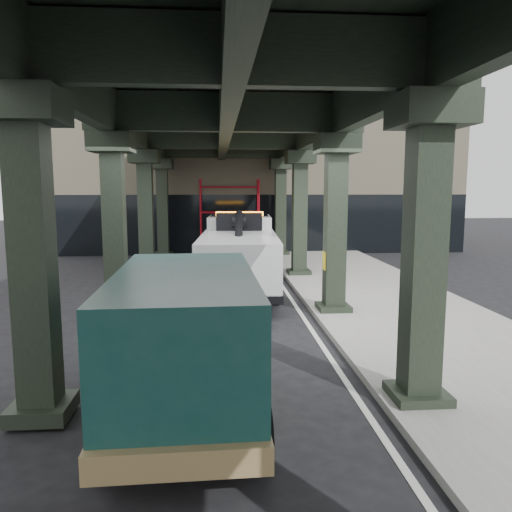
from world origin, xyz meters
name	(u,v)px	position (x,y,z in m)	size (l,w,h in m)	color
ground	(246,338)	(0.00, 0.00, 0.00)	(90.00, 90.00, 0.00)	black
sidewalk	(398,311)	(4.50, 2.00, 0.07)	(5.00, 40.00, 0.15)	gray
lane_stripe	(302,315)	(1.70, 2.00, 0.01)	(0.12, 38.00, 0.01)	silver
viaduct	(226,116)	(-0.40, 2.00, 5.46)	(7.40, 32.00, 6.40)	black
building	(259,181)	(2.00, 20.00, 4.00)	(22.00, 10.00, 8.00)	#C6B793
scaffolding	(230,216)	(0.00, 14.64, 2.11)	(3.08, 0.88, 4.00)	#B00E1A
tow_truck	(239,251)	(0.11, 5.80, 1.37)	(2.90, 8.66, 2.80)	black
towed_van	(186,334)	(-1.18, -3.73, 1.24)	(2.41, 5.74, 2.31)	#113D39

